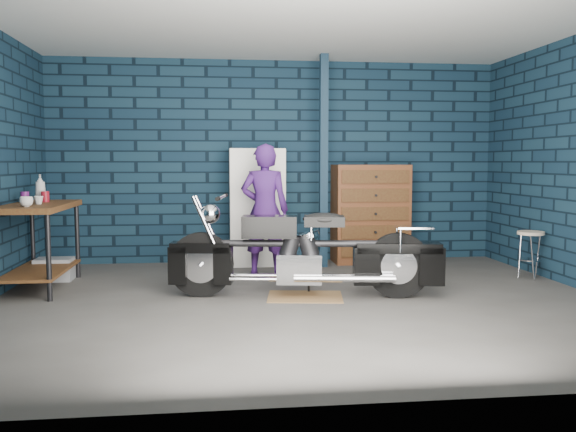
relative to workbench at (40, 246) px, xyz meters
name	(u,v)px	position (x,y,z in m)	size (l,w,h in m)	color
ground	(302,302)	(2.68, -0.94, -0.46)	(6.00, 6.00, 0.00)	#4A4845
room_walls	(295,108)	(2.68, -0.39, 1.45)	(6.02, 5.01, 2.71)	#102435
support_post	(324,162)	(3.23, 1.01, 0.90)	(0.10, 0.10, 2.70)	#112638
workbench	(40,246)	(0.00, 0.00, 0.00)	(0.60, 1.40, 0.91)	brown
drip_mat	(305,297)	(2.74, -0.73, -0.45)	(0.74, 0.55, 0.01)	brown
motorcycle	(305,246)	(2.74, -0.73, 0.06)	(2.32, 0.63, 1.02)	black
person	(265,210)	(2.44, 0.52, 0.32)	(0.57, 0.37, 1.56)	#431C6A
storage_bin	(54,269)	(0.02, 0.47, -0.33)	(0.41, 0.29, 0.25)	gray
locker	(257,207)	(2.39, 1.29, 0.31)	(0.71, 0.51, 1.52)	silver
tool_chest	(370,214)	(3.92, 1.29, 0.20)	(0.98, 0.55, 1.31)	brown
shop_stool	(530,255)	(5.46, -0.09, -0.18)	(0.30, 0.30, 0.55)	beige
cup_a	(26,202)	(0.01, -0.44, 0.50)	(0.13, 0.13, 0.10)	beige
cup_b	(39,200)	(0.03, -0.10, 0.50)	(0.09, 0.09, 0.09)	beige
mug_purple	(25,197)	(-0.17, 0.11, 0.52)	(0.09, 0.09, 0.12)	#631B6C
mug_red	(45,197)	(0.00, 0.27, 0.51)	(0.09, 0.09, 0.12)	maroon
bottle	(40,188)	(-0.09, 0.41, 0.61)	(0.12, 0.12, 0.30)	gray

